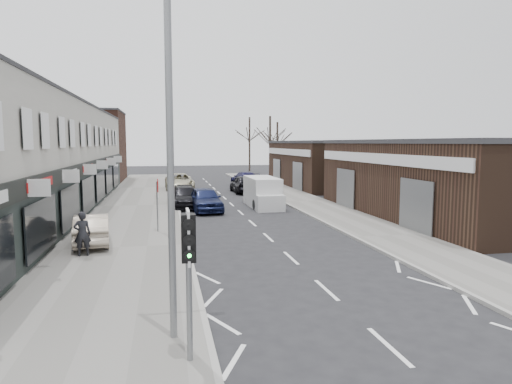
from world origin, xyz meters
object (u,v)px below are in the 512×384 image
parked_car_left_c (179,182)px  street_lamp (178,138)px  parked_car_left_a (205,199)px  parked_car_right_c (245,179)px  parked_car_left_b (185,197)px  sedan_on_pavement (92,229)px  parked_car_right_a (271,192)px  parked_car_right_b (243,184)px  pedestrian (82,234)px  traffic_light (188,250)px  warning_sign (158,190)px  white_van (263,193)px

parked_car_left_c → street_lamp: bearing=-93.1°
street_lamp → parked_car_left_a: 20.31m
parked_car_left_a → parked_car_right_c: 18.13m
parked_car_left_b → sedan_on_pavement: bearing=-117.3°
parked_car_left_a → parked_car_right_a: parked_car_left_a is taller
parked_car_right_b → parked_car_right_c: size_ratio=0.94×
parked_car_left_c → parked_car_right_b: parked_car_right_b is taller
pedestrian → parked_car_left_c: size_ratio=0.31×
pedestrian → parked_car_right_c: 30.92m
traffic_light → parked_car_left_c: bearing=88.4°
parked_car_right_c → warning_sign: bearing=64.7°
pedestrian → parked_car_left_a: pedestrian is taller
street_lamp → parked_car_right_b: size_ratio=1.66×
white_van → parked_car_right_c: (1.50, 15.80, -0.24)m
parked_car_left_b → pedestrian: bearing=-114.3°
warning_sign → parked_car_left_a: warning_sign is taller
parked_car_left_a → parked_car_right_c: (5.70, 17.21, -0.05)m
warning_sign → parked_car_right_a: bearing=54.9°
parked_car_right_c → parked_car_left_a: bearing=66.1°
parked_car_right_b → pedestrian: bearing=63.7°
pedestrian → parked_car_left_b: (4.61, 13.65, -0.28)m
parked_car_left_a → parked_car_left_b: (-1.20, 2.17, -0.08)m
parked_car_left_b → parked_car_left_a: bearing=-66.6°
warning_sign → parked_car_left_c: size_ratio=0.48×
parked_car_left_a → parked_car_right_a: size_ratio=1.21×
pedestrian → parked_car_right_a: pedestrian is taller
street_lamp → sedan_on_pavement: bearing=108.3°
parked_car_left_c → parked_car_right_c: parked_car_left_c is taller
warning_sign → parked_car_right_a: (8.66, 12.32, -1.57)m
parked_car_right_b → street_lamp: bearing=76.1°
pedestrian → parked_car_right_c: (11.51, 28.70, -0.25)m
warning_sign → pedestrian: (-2.85, -4.48, -1.21)m
parked_car_right_c → traffic_light: bearing=72.7°
warning_sign → street_lamp: bearing=-87.2°
sedan_on_pavement → parked_car_left_b: sedan_on_pavement is taller
parked_car_right_b → parked_car_right_c: 6.85m
parked_car_right_a → sedan_on_pavement: bearing=55.9°
traffic_light → parked_car_left_b: traffic_light is taller
white_van → warning_sign: bearing=-131.0°
parked_car_right_a → parked_car_right_c: (0.00, 11.90, 0.11)m
parked_car_left_c → warning_sign: bearing=-96.0°
parked_car_left_a → parked_car_right_c: bearing=67.3°
traffic_light → parked_car_right_a: size_ratio=0.81×
white_van → sedan_on_pavement: 14.67m
traffic_light → street_lamp: street_lamp is taller
sedan_on_pavement → pedestrian: size_ratio=2.30×
traffic_light → parked_car_left_b: size_ratio=0.63×
pedestrian → parked_car_left_a: bearing=-126.3°
traffic_light → white_van: 23.37m
pedestrian → parked_car_left_c: bearing=-109.7°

